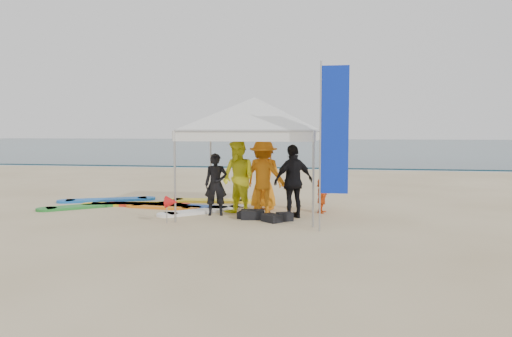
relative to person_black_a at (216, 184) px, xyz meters
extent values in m
plane|color=beige|center=(0.72, -2.60, -0.78)|extent=(120.00, 120.00, 0.00)
cube|color=#0C2633|center=(0.72, 57.40, -0.74)|extent=(160.00, 84.00, 0.08)
cube|color=silver|center=(0.72, 15.60, -0.78)|extent=(160.00, 1.20, 0.01)
imported|color=black|center=(0.00, 0.00, 0.00)|extent=(0.64, 0.49, 1.57)
imported|color=yellow|center=(0.56, 0.06, 0.17)|extent=(1.17, 1.12, 1.90)
imported|color=orange|center=(1.13, 0.49, 0.17)|extent=(1.24, 0.73, 1.90)
imported|color=black|center=(1.97, -0.07, 0.12)|extent=(1.11, 0.98, 1.80)
imported|color=orange|center=(1.04, 1.17, 0.16)|extent=(0.99, 0.72, 1.88)
imported|color=#FD5B16|center=(2.62, 0.83, -0.33)|extent=(0.42, 0.87, 0.90)
cylinder|color=#A5A5A8|center=(-0.69, 2.08, 0.28)|extent=(0.05, 0.05, 2.13)
cylinder|color=#A5A5A8|center=(2.51, 2.08, 0.28)|extent=(0.05, 0.05, 2.13)
cylinder|color=#A5A5A8|center=(-0.69, -1.12, 0.28)|extent=(0.05, 0.05, 2.13)
cylinder|color=#A5A5A8|center=(2.51, -1.12, 0.28)|extent=(0.05, 0.05, 2.13)
cube|color=white|center=(0.91, -1.12, 1.23)|extent=(3.30, 0.02, 0.24)
cube|color=white|center=(0.91, 2.08, 1.23)|extent=(3.30, 0.02, 0.24)
cube|color=white|center=(-0.69, 0.48, 1.23)|extent=(0.02, 3.30, 0.24)
cube|color=white|center=(2.51, 0.48, 1.23)|extent=(0.02, 3.30, 0.24)
pyramid|color=white|center=(0.91, 0.48, 2.20)|extent=(4.53, 4.53, 0.85)
cylinder|color=#A5A5A8|center=(2.68, -1.58, 1.01)|extent=(0.04, 0.04, 3.59)
cube|color=#0B29BE|center=(2.98, -1.58, 1.37)|extent=(0.56, 0.03, 2.67)
cylinder|color=#A5A5A8|center=(-0.85, -1.26, -0.48)|extent=(0.02, 0.02, 0.60)
cone|color=red|center=(-0.73, -1.26, -0.29)|extent=(0.28, 0.28, 0.28)
cube|color=black|center=(1.01, -0.39, -0.67)|extent=(0.61, 0.45, 0.22)
cube|color=black|center=(1.52, -0.68, -0.69)|extent=(0.54, 0.53, 0.18)
cube|color=black|center=(0.90, -0.27, -0.70)|extent=(0.53, 0.44, 0.16)
cube|color=black|center=(1.81, -0.50, -0.68)|extent=(0.44, 0.39, 0.20)
cube|color=#227E2B|center=(-3.97, 0.49, -0.75)|extent=(1.72, 1.58, 0.07)
cube|color=blue|center=(-3.89, 1.87, -0.75)|extent=(2.35, 1.48, 0.07)
cube|color=red|center=(-2.36, 1.16, -0.75)|extent=(2.06, 0.67, 0.07)
cube|color=white|center=(-0.40, 0.38, -0.75)|extent=(1.90, 1.86, 0.07)
cube|color=orange|center=(-1.73, 0.86, -0.75)|extent=(1.76, 0.75, 0.07)
cube|color=blue|center=(-1.11, 1.00, -0.75)|extent=(1.93, 0.75, 0.07)
cube|color=yellow|center=(-0.76, 2.24, -0.75)|extent=(2.25, 0.69, 0.07)
cube|color=yellow|center=(-2.87, 1.16, -0.75)|extent=(2.19, 1.04, 0.07)
camera|label=1|loc=(3.13, -12.15, 1.37)|focal=35.00mm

